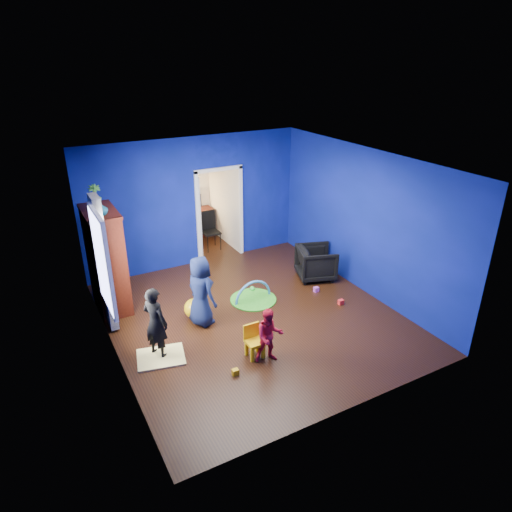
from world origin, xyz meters
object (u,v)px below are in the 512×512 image
folding_chair (211,232)px  study_desk (197,223)px  crt_tv (108,258)px  child_navy (201,291)px  child_black (156,323)px  play_mat (253,300)px  hopper_ball (194,308)px  vase (101,209)px  armchair (316,263)px  tv_armoire (106,260)px  toddler_red (269,336)px  kid_chair (255,343)px

folding_chair → study_desk: bearing=90.0°
crt_tv → study_desk: size_ratio=0.80×
child_navy → crt_tv: size_ratio=1.88×
child_black → play_mat: 2.43m
child_navy → hopper_ball: size_ratio=3.48×
vase → hopper_ball: vase is taller
hopper_ball → play_mat: hopper_ball is taller
armchair → study_desk: 3.75m
armchair → study_desk: study_desk is taller
play_mat → tv_armoire: bearing=156.0°
child_navy → crt_tv: bearing=24.2°
toddler_red → child_navy: bearing=125.2°
hopper_ball → study_desk: size_ratio=0.43×
child_black → tv_armoire: bearing=-22.2°
tv_armoire → crt_tv: tv_armoire is taller
folding_chair → vase: bearing=-145.3°
hopper_ball → child_navy: bearing=-78.7°
armchair → folding_chair: bearing=47.7°
armchair → crt_tv: crt_tv is taller
child_navy → tv_armoire: 1.94m
tv_armoire → armchair: bearing=-12.0°
armchair → hopper_ball: (-2.93, -0.26, -0.17)m
toddler_red → kid_chair: (-0.15, 0.20, -0.21)m
crt_tv → hopper_ball: crt_tv is taller
folding_chair → tv_armoire: bearing=-149.7°
armchair → study_desk: bearing=40.7°
crt_tv → hopper_ball: size_ratio=1.85×
tv_armoire → play_mat: bearing=-24.0°
play_mat → toddler_red: bearing=-110.7°
vase → child_black: bearing=-79.4°
toddler_red → hopper_ball: size_ratio=2.46×
folding_chair → child_black: bearing=-124.9°
tv_armoire → study_desk: size_ratio=2.23×
armchair → toddler_red: toddler_red is taller
kid_chair → play_mat: 1.83m
child_navy → crt_tv: 1.92m
kid_chair → play_mat: bearing=62.6°
vase → play_mat: 3.35m
kid_chair → study_desk: size_ratio=0.57×
crt_tv → folding_chair: 3.27m
toddler_red → study_desk: size_ratio=1.05×
vase → crt_tv: (0.04, 0.30, -1.05)m
kid_chair → play_mat: kid_chair is taller
child_black → toddler_red: bearing=-154.2°
vase → study_desk: size_ratio=0.25×
armchair → folding_chair: 2.88m
study_desk → folding_chair: bearing=-90.0°
play_mat → vase: bearing=161.9°
play_mat → study_desk: size_ratio=1.04×
kid_chair → hopper_ball: bearing=105.0°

